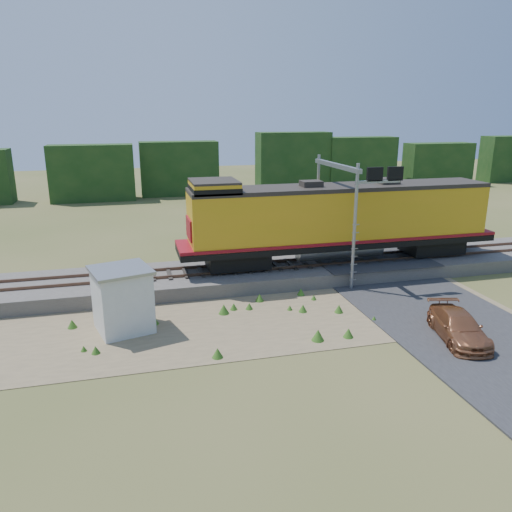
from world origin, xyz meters
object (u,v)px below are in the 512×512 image
object	(u,v)px
signal_gantry	(346,190)
car	(458,327)
shed	(123,299)
locomotive	(336,219)

from	to	relation	value
signal_gantry	car	xyz separation A→B (m)	(1.39, -9.25, -4.65)
shed	signal_gantry	distance (m)	14.03
shed	signal_gantry	world-z (taller)	signal_gantry
locomotive	car	xyz separation A→B (m)	(1.61, -9.92, -2.84)
locomotive	signal_gantry	xyz separation A→B (m)	(0.22, -0.66, 1.81)
signal_gantry	car	distance (m)	10.45
locomotive	car	size ratio (longest dim) A/B	4.66
signal_gantry	car	bearing A→B (deg)	-81.43
locomotive	signal_gantry	size ratio (longest dim) A/B	2.79
shed	signal_gantry	xyz separation A→B (m)	(12.71, 4.59, 3.76)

